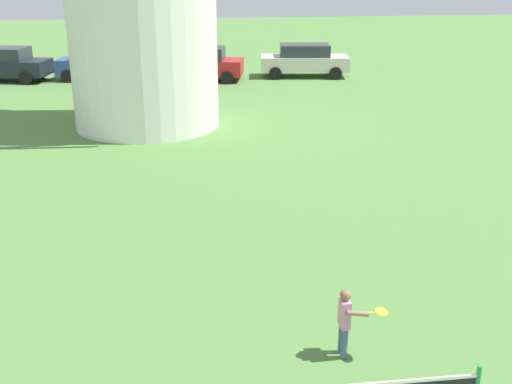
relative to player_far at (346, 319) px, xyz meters
name	(u,v)px	position (x,y,z in m)	size (l,w,h in m)	color
player_far	(346,319)	(0.00, 0.00, 0.00)	(0.67, 0.43, 1.08)	slate
parked_car_black	(2,64)	(-10.36, 23.51, 0.20)	(4.63, 2.62, 1.56)	#1E232D
parked_car_blue	(100,63)	(-5.80, 23.25, 0.19)	(4.19, 2.47, 1.56)	#334C99
parked_car_red	(200,63)	(-1.08, 22.45, 0.19)	(4.22, 2.50, 1.56)	red
parked_car_cream	(304,60)	(4.00, 22.83, 0.19)	(4.41, 2.31, 1.56)	silver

